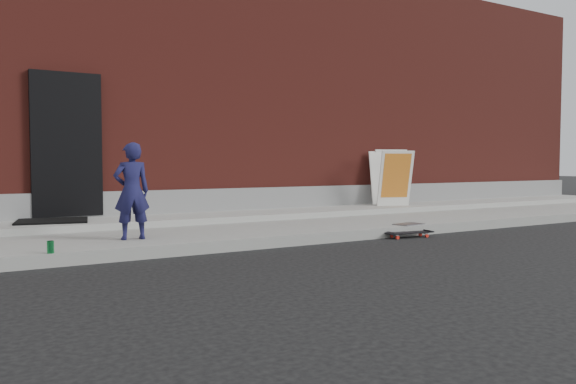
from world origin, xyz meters
TOP-DOWN VIEW (x-y plane):
  - ground at (0.00, 0.00)m, footprint 80.00×80.00m
  - sidewalk at (0.00, 1.50)m, footprint 20.00×3.00m
  - apron at (0.00, 2.40)m, footprint 20.00×1.20m
  - building at (-0.00, 6.99)m, footprint 20.00×8.10m
  - child at (-2.20, 0.69)m, footprint 0.46×0.31m
  - skateboard at (1.70, -0.12)m, footprint 0.76×0.30m
  - pizza_sign at (3.55, 2.42)m, footprint 0.90×0.98m
  - soda_can at (-3.24, 0.05)m, footprint 0.09×0.09m
  - doormat at (-2.90, 2.46)m, footprint 1.11×0.96m
  - utility_plate at (1.99, 0.20)m, footprint 0.50×0.37m

SIDE VIEW (x-z plane):
  - ground at x=0.00m, z-range 0.00..0.00m
  - skateboard at x=1.70m, z-range 0.03..0.11m
  - sidewalk at x=0.00m, z-range 0.00..0.15m
  - utility_plate at x=1.99m, z-range 0.15..0.16m
  - apron at x=0.00m, z-range 0.15..0.25m
  - soda_can at x=-3.24m, z-range 0.15..0.28m
  - doormat at x=-2.90m, z-range 0.25..0.28m
  - child at x=-2.20m, z-range 0.15..1.37m
  - pizza_sign at x=3.55m, z-range 0.25..1.39m
  - building at x=0.00m, z-range 0.00..5.00m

